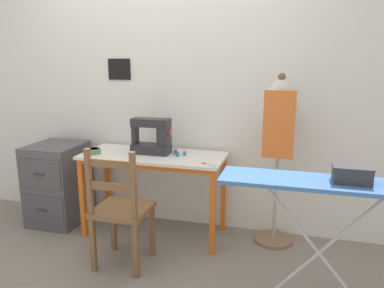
# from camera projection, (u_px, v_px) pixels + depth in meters

# --- Properties ---
(ground_plane) EXTENTS (14.00, 14.00, 0.00)m
(ground_plane) POSITION_uv_depth(u_px,v_px,m) (144.00, 247.00, 3.15)
(ground_plane) COLOR gray
(wall_back) EXTENTS (10.00, 0.06, 2.55)m
(wall_back) POSITION_uv_depth(u_px,v_px,m) (165.00, 89.00, 3.42)
(wall_back) COLOR silver
(wall_back) RESTS_ON ground_plane
(sewing_table) EXTENTS (1.24, 0.53, 0.74)m
(sewing_table) POSITION_uv_depth(u_px,v_px,m) (153.00, 165.00, 3.24)
(sewing_table) COLOR silver
(sewing_table) RESTS_ON ground_plane
(sewing_machine) EXTENTS (0.35, 0.16, 0.33)m
(sewing_machine) POSITION_uv_depth(u_px,v_px,m) (153.00, 137.00, 3.23)
(sewing_machine) COLOR #28282D
(sewing_machine) RESTS_ON sewing_table
(fabric_bowl) EXTENTS (0.12, 0.12, 0.05)m
(fabric_bowl) POSITION_uv_depth(u_px,v_px,m) (93.00, 151.00, 3.25)
(fabric_bowl) COLOR #56895B
(fabric_bowl) RESTS_ON sewing_table
(scissors) EXTENTS (0.14, 0.10, 0.01)m
(scissors) POSITION_uv_depth(u_px,v_px,m) (207.00, 164.00, 2.93)
(scissors) COLOR silver
(scissors) RESTS_ON sewing_table
(thread_spool_near_machine) EXTENTS (0.04, 0.04, 0.04)m
(thread_spool_near_machine) POSITION_uv_depth(u_px,v_px,m) (176.00, 152.00, 3.24)
(thread_spool_near_machine) COLOR #2875C1
(thread_spool_near_machine) RESTS_ON sewing_table
(thread_spool_mid_table) EXTENTS (0.04, 0.04, 0.04)m
(thread_spool_mid_table) POSITION_uv_depth(u_px,v_px,m) (178.00, 155.00, 3.15)
(thread_spool_mid_table) COLOR #2875C1
(thread_spool_mid_table) RESTS_ON sewing_table
(thread_spool_far_edge) EXTENTS (0.03, 0.03, 0.04)m
(thread_spool_far_edge) POSITION_uv_depth(u_px,v_px,m) (185.00, 153.00, 3.19)
(thread_spool_far_edge) COLOR #2875C1
(thread_spool_far_edge) RESTS_ON sewing_table
(wooden_chair) EXTENTS (0.40, 0.38, 0.94)m
(wooden_chair) POSITION_uv_depth(u_px,v_px,m) (121.00, 210.00, 2.78)
(wooden_chair) COLOR brown
(wooden_chair) RESTS_ON ground_plane
(filing_cabinet) EXTENTS (0.46, 0.52, 0.76)m
(filing_cabinet) POSITION_uv_depth(u_px,v_px,m) (58.00, 183.00, 3.57)
(filing_cabinet) COLOR #4C4C51
(filing_cabinet) RESTS_ON ground_plane
(dress_form) EXTENTS (0.32, 0.32, 1.44)m
(dress_form) POSITION_uv_depth(u_px,v_px,m) (279.00, 129.00, 3.02)
(dress_form) COLOR #846647
(dress_form) RESTS_ON ground_plane
(ironing_board) EXTENTS (1.18, 0.31, 0.88)m
(ironing_board) POSITION_uv_depth(u_px,v_px,m) (324.00, 190.00, 2.13)
(ironing_board) COLOR #3D6BAD
(ironing_board) RESTS_ON ground_plane
(storage_box) EXTENTS (0.21, 0.14, 0.10)m
(storage_box) POSITION_uv_depth(u_px,v_px,m) (352.00, 174.00, 2.08)
(storage_box) COLOR #333338
(storage_box) RESTS_ON ironing_board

